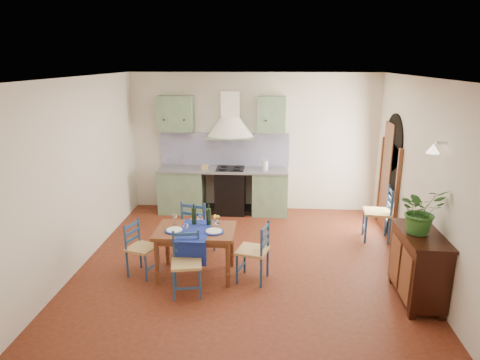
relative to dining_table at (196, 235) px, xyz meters
name	(u,v)px	position (x,y,z in m)	size (l,w,h in m)	color
floor	(247,260)	(0.70, 0.51, -0.63)	(5.00, 5.00, 0.00)	#421F0E
back_wall	(230,161)	(0.23, 2.80, 0.42)	(5.00, 0.96, 2.80)	beige
right_wall	(413,177)	(3.20, 0.79, 0.71)	(0.26, 5.00, 2.80)	beige
left_wall	(83,171)	(-1.80, 0.51, 0.77)	(0.04, 5.00, 2.80)	beige
ceiling	(247,77)	(0.70, 0.51, 2.17)	(5.00, 5.00, 0.01)	silver
dining_table	(196,235)	(0.00, 0.00, 0.00)	(1.12, 0.84, 1.03)	brown
chair_near	(187,263)	(-0.04, -0.49, -0.20)	(0.45, 0.45, 0.84)	navy
chair_far	(198,227)	(-0.08, 0.65, -0.14)	(0.53, 0.53, 0.94)	navy
chair_left	(141,248)	(-0.80, -0.03, -0.22)	(0.47, 0.47, 0.80)	navy
chair_right	(255,251)	(0.85, -0.10, -0.18)	(0.49, 0.49, 0.87)	navy
chair_spare	(379,213)	(2.94, 1.48, -0.14)	(0.49, 0.49, 0.96)	navy
sideboard	(418,264)	(2.96, -0.46, -0.12)	(0.50, 1.05, 0.94)	black
potted_plant	(421,210)	(2.92, -0.46, 0.60)	(0.54, 0.47, 0.60)	#285921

